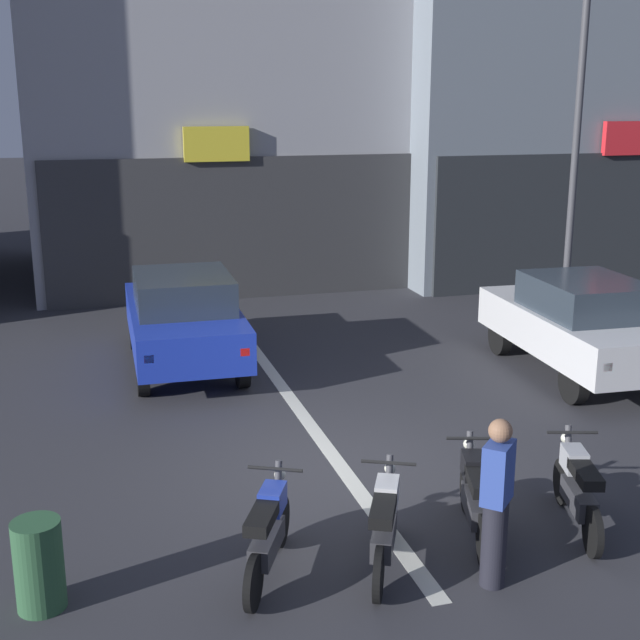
% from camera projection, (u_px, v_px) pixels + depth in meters
% --- Properties ---
extents(ground_plane, '(120.00, 120.00, 0.00)m').
position_uv_depth(ground_plane, '(343.00, 470.00, 10.52)').
color(ground_plane, '#333338').
extents(lane_centre_line, '(0.20, 18.00, 0.01)m').
position_uv_depth(lane_centre_line, '(248.00, 341.00, 16.10)').
color(lane_centre_line, silver).
rests_on(lane_centre_line, ground).
extents(building_mid_block, '(10.65, 7.61, 12.67)m').
position_uv_depth(building_mid_block, '(240.00, 22.00, 21.60)').
color(building_mid_block, '#9E9EA3').
rests_on(building_mid_block, ground).
extents(car_blue_crossing_near, '(1.86, 4.14, 1.64)m').
position_uv_depth(car_blue_crossing_near, '(184.00, 317.00, 14.32)').
color(car_blue_crossing_near, black).
rests_on(car_blue_crossing_near, ground).
extents(car_white_parked_kerbside, '(1.97, 4.18, 1.64)m').
position_uv_depth(car_white_parked_kerbside, '(580.00, 323.00, 13.95)').
color(car_white_parked_kerbside, black).
rests_on(car_white_parked_kerbside, ground).
extents(street_lamp, '(0.36, 0.36, 6.57)m').
position_uv_depth(street_lamp, '(578.00, 122.00, 15.86)').
color(street_lamp, '#47474C').
rests_on(street_lamp, ground).
extents(motorcycle_blue_row_leftmost, '(0.80, 1.53, 0.98)m').
position_uv_depth(motorcycle_blue_row_leftmost, '(268.00, 531.00, 8.12)').
color(motorcycle_blue_row_leftmost, black).
rests_on(motorcycle_blue_row_leftmost, ground).
extents(motorcycle_white_row_left_mid, '(0.79, 1.54, 0.98)m').
position_uv_depth(motorcycle_white_row_left_mid, '(385.00, 524.00, 8.26)').
color(motorcycle_white_row_left_mid, black).
rests_on(motorcycle_white_row_left_mid, ground).
extents(motorcycle_black_row_centre, '(0.65, 1.62, 0.98)m').
position_uv_depth(motorcycle_black_row_centre, '(475.00, 495.00, 8.86)').
color(motorcycle_black_row_centre, black).
rests_on(motorcycle_black_row_centre, ground).
extents(motorcycle_silver_row_right_mid, '(0.64, 1.62, 0.98)m').
position_uv_depth(motorcycle_silver_row_right_mid, '(578.00, 488.00, 9.02)').
color(motorcycle_silver_row_right_mid, black).
rests_on(motorcycle_silver_row_right_mid, ground).
extents(person_by_motorcycles, '(0.41, 0.41, 1.67)m').
position_uv_depth(person_by_motorcycles, '(496.00, 502.00, 7.84)').
color(person_by_motorcycles, '#23232D').
rests_on(person_by_motorcycles, ground).
extents(trash_bin, '(0.44, 0.44, 0.85)m').
position_uv_depth(trash_bin, '(39.00, 565.00, 7.59)').
color(trash_bin, '#2D5938').
rests_on(trash_bin, ground).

